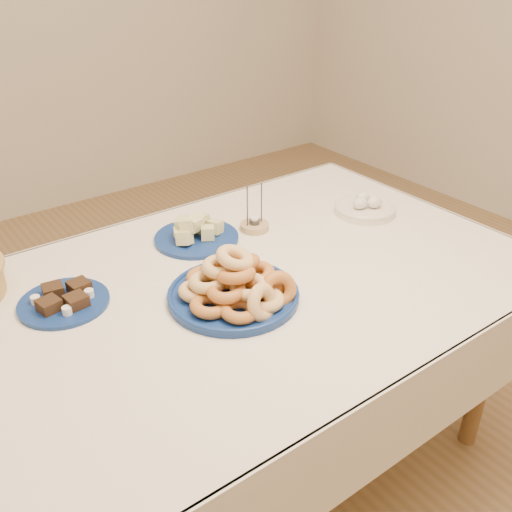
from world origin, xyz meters
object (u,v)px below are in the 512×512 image
(donut_platter, at_px, (235,286))
(melon_plate, at_px, (195,233))
(dining_table, at_px, (246,310))
(candle_holder, at_px, (254,225))
(brownie_plate, at_px, (64,300))
(egg_bowl, at_px, (365,208))

(donut_platter, height_order, melon_plate, donut_platter)
(dining_table, xyz_separation_m, candle_holder, (0.21, 0.24, 0.12))
(melon_plate, relative_size, brownie_plate, 1.08)
(donut_platter, xyz_separation_m, melon_plate, (0.09, 0.36, -0.02))
(dining_table, xyz_separation_m, egg_bowl, (0.60, 0.11, 0.13))
(brownie_plate, relative_size, egg_bowl, 1.08)
(melon_plate, distance_m, egg_bowl, 0.61)
(dining_table, relative_size, egg_bowl, 6.52)
(donut_platter, distance_m, egg_bowl, 0.70)
(brownie_plate, relative_size, candle_holder, 1.76)
(donut_platter, bearing_deg, dining_table, 39.60)
(dining_table, distance_m, donut_platter, 0.18)
(candle_holder, bearing_deg, melon_plate, 164.49)
(candle_holder, xyz_separation_m, egg_bowl, (0.39, -0.13, 0.01))
(dining_table, bearing_deg, donut_platter, -140.40)
(donut_platter, relative_size, melon_plate, 1.37)
(candle_holder, bearing_deg, dining_table, -131.14)
(brownie_plate, height_order, egg_bowl, egg_bowl)
(dining_table, relative_size, donut_platter, 4.10)
(melon_plate, relative_size, egg_bowl, 1.17)
(egg_bowl, bearing_deg, dining_table, -169.78)
(egg_bowl, bearing_deg, candle_holder, 161.23)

